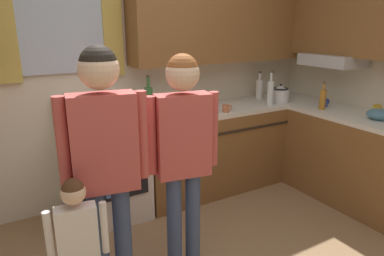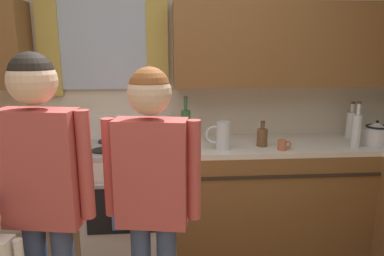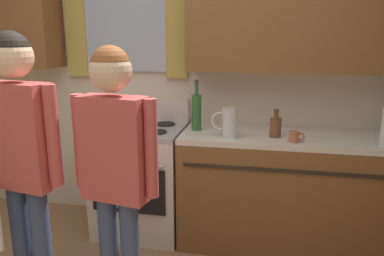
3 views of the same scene
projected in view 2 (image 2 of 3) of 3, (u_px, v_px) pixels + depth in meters
name	position (u px, v px, depth m)	size (l,w,h in m)	color
back_wall_unit	(167.00, 74.00, 2.98)	(4.60, 0.42, 2.60)	beige
kitchen_counter_run	(362.00, 212.00, 2.65)	(2.20, 2.06, 0.90)	brown
stove_oven	(130.00, 195.00, 2.91)	(0.70, 0.67, 1.10)	silver
bottle_milk_white	(351.00, 124.00, 3.07)	(0.08, 0.08, 0.31)	white
bottle_squat_brown	(262.00, 137.00, 2.79)	(0.08, 0.08, 0.21)	brown
bottle_tall_clear	(356.00, 130.00, 2.72)	(0.07, 0.07, 0.37)	silver
bottle_wine_green	(186.00, 126.00, 2.82)	(0.08, 0.08, 0.39)	#2D6633
cup_terracotta	(283.00, 145.00, 2.68)	(0.11, 0.07, 0.08)	#B76642
stovetop_kettle	(376.00, 134.00, 2.80)	(0.27, 0.20, 0.21)	silver
water_pitcher	(222.00, 136.00, 2.68)	(0.19, 0.11, 0.22)	silver
adult_holding_child	(42.00, 180.00, 1.69)	(0.51, 0.22, 1.65)	#38476B
adult_in_plaid	(152.00, 184.00, 1.76)	(0.49, 0.21, 1.58)	#38476B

